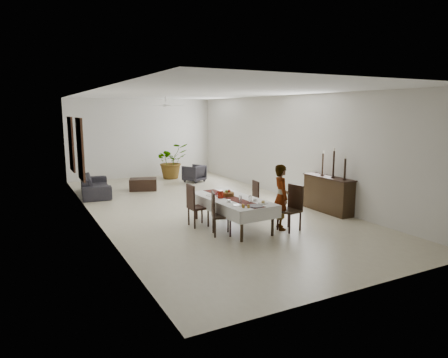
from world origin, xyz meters
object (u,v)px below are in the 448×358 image
at_px(dining_table_top, 232,199).
at_px(sofa, 95,185).
at_px(red_pitcher, 220,194).
at_px(sideboard_body, 328,195).
at_px(woman, 281,197).

relative_size(dining_table_top, sofa, 0.99).
relative_size(red_pitcher, sideboard_body, 0.12).
relative_size(dining_table_top, sideboard_body, 1.41).
bearing_deg(woman, red_pitcher, 74.61).
height_order(dining_table_top, sofa, dining_table_top).
xyz_separation_m(woman, sideboard_body, (2.07, 0.70, -0.29)).
xyz_separation_m(sideboard_body, sofa, (-5.21, 5.24, -0.15)).
distance_m(woman, sideboard_body, 2.20).
relative_size(dining_table_top, woman, 1.45).
distance_m(dining_table_top, red_pitcher, 0.30).
relative_size(dining_table_top, red_pitcher, 12.00).
height_order(red_pitcher, woman, woman).
bearing_deg(woman, sideboard_body, -52.77).
xyz_separation_m(red_pitcher, sideboard_body, (3.24, -0.08, -0.32)).
bearing_deg(sideboard_body, red_pitcher, 178.50).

